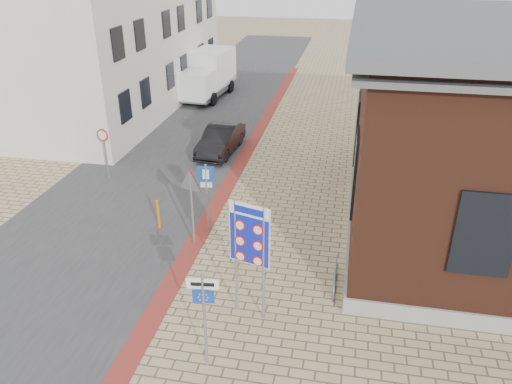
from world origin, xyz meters
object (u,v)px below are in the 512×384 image
Objects in this scene: sedan at (221,140)px; essen_sign at (204,306)px; bollard at (158,214)px; border_sign at (250,237)px; parking_sign at (206,186)px; box_truck at (207,74)px.

sedan is 13.43m from essen_sign.
sedan reaches higher than bollard.
sedan is at bearing 96.58° from essen_sign.
border_sign is 1.34× the size of parking_sign.
box_truck is 23.09m from essen_sign.
sedan is 1.47× the size of essen_sign.
bollard is (-1.70, -0.23, -1.13)m from parking_sign.
essen_sign is at bearing -59.54° from bollard.
box_truck is 21.38m from border_sign.
box_truck reaches higher than sedan.
border_sign is (6.98, -20.19, 0.92)m from box_truck.
box_truck is 5.21× the size of bollard.
box_truck is at bearing 125.36° from border_sign.
parking_sign reaches higher than sedan.
sedan is at bearing -64.67° from box_truck.
border_sign reaches higher than parking_sign.
parking_sign is (-1.69, 5.99, -0.09)m from essen_sign.
bollard is (2.98, -16.42, -0.93)m from box_truck.
box_truck is at bearing 113.56° from sedan.
box_truck reaches higher than essen_sign.
bollard is at bearing -74.08° from box_truck.
border_sign is 4.66m from parking_sign.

